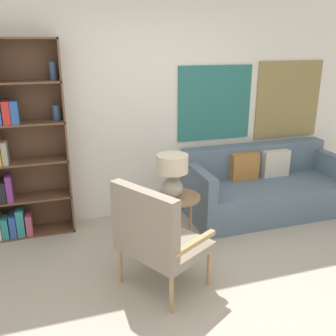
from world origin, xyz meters
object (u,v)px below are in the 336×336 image
Objects in this scene: couch at (264,188)px; bookshelf at (8,147)px; armchair at (154,234)px; table_lamp at (172,172)px; side_table at (177,202)px.

bookshelf is at bearing 174.78° from couch.
armchair is at bearing -50.19° from bookshelf.
table_lamp is at bearing 60.05° from armchair.
armchair is at bearing -119.95° from table_lamp.
armchair is (1.18, -1.42, -0.47)m from bookshelf.
table_lamp is (1.56, -0.77, -0.19)m from bookshelf.
bookshelf reaches higher than table_lamp.
side_table is (0.43, 0.66, -0.05)m from armchair.
bookshelf is 4.69× the size of table_lamp.
bookshelf is 1.86m from side_table.
armchair reaches higher than side_table.
table_lamp is (-0.06, -0.01, 0.34)m from side_table.
bookshelf is at bearing 153.69° from table_lamp.
armchair is 0.80m from table_lamp.
side_table is at bearing -25.09° from bookshelf.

